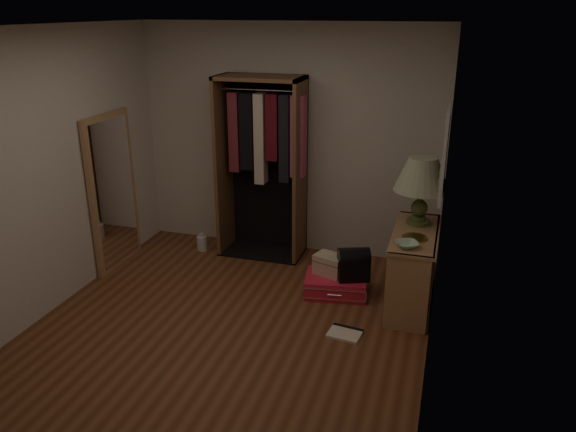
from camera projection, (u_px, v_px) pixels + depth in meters
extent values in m
plane|color=brown|center=(226.00, 331.00, 5.04)|extent=(4.00, 4.00, 0.00)
cube|color=beige|center=(289.00, 141.00, 6.38)|extent=(3.50, 0.02, 2.60)
cube|color=beige|center=(61.00, 315.00, 2.79)|extent=(3.50, 0.02, 2.60)
cube|color=beige|center=(440.00, 215.00, 4.12)|extent=(0.02, 4.00, 2.60)
cube|color=beige|center=(40.00, 177.00, 5.05)|extent=(0.02, 4.00, 2.60)
cube|color=white|center=(212.00, 27.00, 4.13)|extent=(3.50, 4.00, 0.01)
cube|color=silver|center=(445.00, 151.00, 4.93)|extent=(0.03, 0.96, 0.76)
cube|color=black|center=(445.00, 151.00, 4.93)|extent=(0.03, 0.90, 0.70)
cube|color=silver|center=(440.00, 184.00, 5.05)|extent=(0.01, 0.88, 0.02)
cube|color=silver|center=(441.00, 176.00, 5.02)|extent=(0.01, 0.88, 0.02)
cube|color=silver|center=(441.00, 167.00, 4.99)|extent=(0.01, 0.88, 0.02)
cube|color=silver|center=(442.00, 159.00, 4.96)|extent=(0.01, 0.88, 0.02)
cube|color=silver|center=(443.00, 150.00, 4.94)|extent=(0.01, 0.88, 0.02)
cube|color=silver|center=(444.00, 142.00, 4.91)|extent=(0.01, 0.88, 0.02)
cube|color=silver|center=(445.00, 133.00, 4.88)|extent=(0.01, 0.88, 0.02)
cube|color=silver|center=(446.00, 124.00, 4.86)|extent=(0.01, 0.88, 0.02)
cube|color=silver|center=(447.00, 115.00, 4.83)|extent=(0.01, 0.88, 0.02)
cube|color=#A87751|center=(408.00, 294.00, 4.91)|extent=(0.40, 0.03, 0.75)
cube|color=#A87751|center=(417.00, 247.00, 5.88)|extent=(0.40, 0.03, 0.75)
cube|color=#A87751|center=(410.00, 297.00, 5.51)|extent=(0.40, 1.04, 0.03)
cube|color=#A87751|center=(414.00, 250.00, 5.33)|extent=(0.40, 1.04, 0.03)
cube|color=#A87751|center=(416.00, 234.00, 5.27)|extent=(0.42, 1.12, 0.03)
cube|color=brown|center=(433.00, 271.00, 5.34)|extent=(0.02, 1.10, 0.75)
cube|color=#A87751|center=(417.00, 230.00, 5.60)|extent=(0.36, 0.38, 0.13)
cube|color=gray|center=(397.00, 303.00, 5.05)|extent=(0.16, 0.04, 0.32)
cube|color=#4C3833|center=(401.00, 303.00, 5.09)|extent=(0.21, 0.04, 0.28)
cube|color=#B7AD99|center=(397.00, 302.00, 5.15)|extent=(0.15, 0.03, 0.23)
cube|color=brown|center=(400.00, 296.00, 5.17)|extent=(0.18, 0.04, 0.32)
cube|color=#3F4C59|center=(402.00, 294.00, 5.22)|extent=(0.22, 0.04, 0.31)
cube|color=gray|center=(402.00, 292.00, 5.27)|extent=(0.21, 0.05, 0.29)
cube|color=#59594C|center=(403.00, 292.00, 5.33)|extent=(0.20, 0.05, 0.24)
cube|color=#B2724C|center=(403.00, 286.00, 5.37)|extent=(0.19, 0.05, 0.30)
cube|color=beige|center=(404.00, 287.00, 5.44)|extent=(0.21, 0.05, 0.23)
cube|color=#332D38|center=(403.00, 282.00, 5.48)|extent=(0.18, 0.03, 0.29)
cube|color=gray|center=(404.00, 280.00, 5.52)|extent=(0.19, 0.04, 0.28)
cube|color=#4C3833|center=(406.00, 281.00, 5.56)|extent=(0.22, 0.04, 0.23)
cube|color=#B7AD99|center=(404.00, 275.00, 5.60)|extent=(0.16, 0.05, 0.30)
cube|color=brown|center=(407.00, 276.00, 5.66)|extent=(0.22, 0.05, 0.23)
cube|color=#3F4C59|center=(405.00, 273.00, 5.71)|extent=(0.17, 0.03, 0.24)
cube|color=gray|center=(405.00, 270.00, 5.73)|extent=(0.17, 0.03, 0.28)
cube|color=#59594C|center=(406.00, 267.00, 5.76)|extent=(0.18, 0.04, 0.30)
cube|color=#B2724C|center=(406.00, 267.00, 5.82)|extent=(0.16, 0.03, 0.26)
cube|color=beige|center=(407.00, 264.00, 5.85)|extent=(0.18, 0.04, 0.30)
cube|color=brown|center=(224.00, 166.00, 6.43)|extent=(0.04, 0.50, 2.05)
cube|color=brown|center=(300.00, 172.00, 6.19)|extent=(0.04, 0.50, 2.05)
cube|color=brown|center=(260.00, 78.00, 5.96)|extent=(0.95, 0.50, 0.04)
cube|color=black|center=(268.00, 164.00, 6.52)|extent=(0.95, 0.02, 2.05)
cube|color=black|center=(263.00, 251.00, 6.67)|extent=(0.95, 0.50, 0.02)
cylinder|color=white|center=(260.00, 90.00, 6.00)|extent=(0.87, 0.02, 0.02)
cube|color=maroon|center=(235.00, 132.00, 6.23)|extent=(0.11, 0.12, 0.89)
cube|color=black|center=(248.00, 132.00, 6.18)|extent=(0.15, 0.13, 0.85)
cube|color=beige|center=(261.00, 139.00, 6.17)|extent=(0.11, 0.16, 1.00)
cube|color=#590F19|center=(273.00, 127.00, 6.08)|extent=(0.13, 0.13, 0.72)
cube|color=black|center=(285.00, 139.00, 6.09)|extent=(0.11, 0.13, 0.96)
cube|color=#BF4C72|center=(298.00, 137.00, 6.03)|extent=(0.15, 0.15, 0.89)
cube|color=#AE8054|center=(113.00, 192.00, 6.10)|extent=(0.05, 0.80, 1.70)
cube|color=white|center=(115.00, 192.00, 6.09)|extent=(0.01, 0.68, 1.58)
cube|color=red|center=(336.00, 285.00, 5.68)|extent=(0.67, 0.52, 0.19)
cube|color=white|center=(336.00, 289.00, 5.70)|extent=(0.69, 0.54, 0.01)
cube|color=white|center=(336.00, 280.00, 5.66)|extent=(0.69, 0.54, 0.01)
cylinder|color=white|center=(334.00, 295.00, 5.47)|extent=(0.14, 0.04, 0.02)
cube|color=#C2B294|center=(330.00, 264.00, 5.67)|extent=(0.35, 0.29, 0.21)
cube|color=brown|center=(330.00, 261.00, 5.65)|extent=(0.36, 0.30, 0.01)
cylinder|color=white|center=(330.00, 254.00, 5.63)|extent=(0.09, 0.04, 0.01)
cube|color=black|center=(353.00, 268.00, 5.55)|extent=(0.36, 0.30, 0.23)
cylinder|color=black|center=(354.00, 257.00, 5.51)|extent=(0.36, 0.30, 0.20)
cylinder|color=#49572A|center=(418.00, 222.00, 5.47)|extent=(0.25, 0.25, 0.04)
cylinder|color=#49572A|center=(418.00, 218.00, 5.46)|extent=(0.15, 0.15, 0.05)
sphere|color=#49572A|center=(419.00, 208.00, 5.42)|extent=(0.18, 0.18, 0.16)
cylinder|color=#49572A|center=(420.00, 195.00, 5.38)|extent=(0.06, 0.06, 0.09)
cone|color=beige|center=(422.00, 174.00, 5.30)|extent=(0.59, 0.59, 0.32)
cone|color=white|center=(422.00, 174.00, 5.30)|extent=(0.53, 0.53, 0.30)
cylinder|color=#B69946|center=(415.00, 238.00, 5.12)|extent=(0.27, 0.27, 0.01)
imported|color=#B5D9B7|center=(407.00, 245.00, 4.93)|extent=(0.26, 0.26, 0.05)
cylinder|color=silver|center=(202.00, 243.00, 6.70)|extent=(0.13, 0.13, 0.17)
cylinder|color=silver|center=(201.00, 235.00, 6.66)|extent=(0.05, 0.05, 0.04)
cube|color=#F1E4CA|center=(345.00, 334.00, 4.99)|extent=(0.31, 0.27, 0.02)
cube|color=black|center=(348.00, 328.00, 5.07)|extent=(0.29, 0.08, 0.03)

